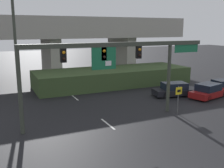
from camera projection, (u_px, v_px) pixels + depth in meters
lane_markings at (89, 109)px, 22.92m from camera, size 0.14×27.42×0.01m
signal_gantry at (115, 58)px, 19.28m from camera, size 14.84×0.44×5.88m
speed_limit_sign at (178, 96)px, 21.16m from camera, size 0.60×0.11×2.31m
highway_light_pole_near at (14, 29)px, 21.72m from camera, size 0.70×0.36×12.88m
overpass_bridge at (50, 37)px, 34.90m from camera, size 37.60×8.44×8.35m
grass_embankment at (113, 77)px, 32.51m from camera, size 19.09×6.21×2.00m
parked_sedan_near_right at (175, 90)px, 27.17m from camera, size 4.95×2.68×1.41m
parked_sedan_mid_right at (209, 91)px, 26.49m from camera, size 4.80×2.92×1.46m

